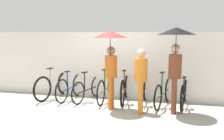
# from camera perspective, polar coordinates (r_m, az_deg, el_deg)

# --- Properties ---
(ground_plane) EXTENTS (30.00, 30.00, 0.00)m
(ground_plane) POSITION_cam_1_polar(r_m,az_deg,el_deg) (6.08, -2.42, -10.73)
(ground_plane) COLOR #9E998E
(back_wall) EXTENTS (11.89, 0.12, 2.04)m
(back_wall) POSITION_cam_1_polar(r_m,az_deg,el_deg) (7.66, 1.57, 1.02)
(back_wall) COLOR silver
(back_wall) RESTS_ON ground
(parked_bicycle_0) EXTENTS (0.57, 1.82, 0.98)m
(parked_bicycle_0) POSITION_cam_1_polar(r_m,az_deg,el_deg) (7.98, -12.98, -3.44)
(parked_bicycle_0) COLOR black
(parked_bicycle_0) RESTS_ON ground
(parked_bicycle_1) EXTENTS (0.44, 1.70, 1.10)m
(parked_bicycle_1) POSITION_cam_1_polar(r_m,az_deg,el_deg) (7.71, -9.41, -3.87)
(parked_bicycle_1) COLOR black
(parked_bicycle_1) RESTS_ON ground
(parked_bicycle_2) EXTENTS (0.54, 1.67, 1.07)m
(parked_bicycle_2) POSITION_cam_1_polar(r_m,az_deg,el_deg) (7.53, -5.47, -4.26)
(parked_bicycle_2) COLOR black
(parked_bicycle_2) RESTS_ON ground
(parked_bicycle_3) EXTENTS (0.44, 1.81, 1.00)m
(parked_bicycle_3) POSITION_cam_1_polar(r_m,az_deg,el_deg) (7.42, -1.26, -4.17)
(parked_bicycle_3) COLOR black
(parked_bicycle_3) RESTS_ON ground
(parked_bicycle_4) EXTENTS (0.44, 1.77, 1.04)m
(parked_bicycle_4) POSITION_cam_1_polar(r_m,az_deg,el_deg) (7.29, 2.96, -4.33)
(parked_bicycle_4) COLOR black
(parked_bicycle_4) RESTS_ON ground
(parked_bicycle_5) EXTENTS (0.44, 1.67, 0.98)m
(parked_bicycle_5) POSITION_cam_1_polar(r_m,az_deg,el_deg) (7.13, 7.22, -4.87)
(parked_bicycle_5) COLOR black
(parked_bicycle_5) RESTS_ON ground
(parked_bicycle_6) EXTENTS (0.55, 1.76, 1.01)m
(parked_bicycle_6) POSITION_cam_1_polar(r_m,az_deg,el_deg) (7.09, 11.72, -5.07)
(parked_bicycle_6) COLOR black
(parked_bicycle_6) RESTS_ON ground
(parked_bicycle_7) EXTENTS (0.44, 1.75, 1.11)m
(parked_bicycle_7) POSITION_cam_1_polar(r_m,az_deg,el_deg) (7.15, 16.20, -5.08)
(parked_bicycle_7) COLOR black
(parked_bicycle_7) RESTS_ON ground
(pedestrian_leading) EXTENTS (0.90, 0.90, 2.06)m
(pedestrian_leading) POSITION_cam_1_polar(r_m,az_deg,el_deg) (6.38, -0.34, 4.54)
(pedestrian_leading) COLOR #B25619
(pedestrian_leading) RESTS_ON ground
(pedestrian_center) EXTENTS (0.32, 0.32, 1.62)m
(pedestrian_center) POSITION_cam_1_polar(r_m,az_deg,el_deg) (6.18, 6.61, -1.42)
(pedestrian_center) COLOR #C66B1E
(pedestrian_center) RESTS_ON ground
(pedestrian_trailing) EXTENTS (0.94, 0.94, 2.13)m
(pedestrian_trailing) POSITION_cam_1_polar(r_m,az_deg,el_deg) (6.21, 14.36, 4.88)
(pedestrian_trailing) COLOR brown
(pedestrian_trailing) RESTS_ON ground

